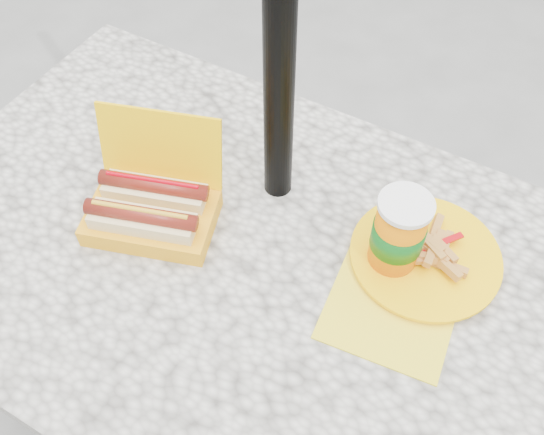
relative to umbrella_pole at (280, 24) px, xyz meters
The scene contains 6 objects.
ground 1.11m from the umbrella_pole, 90.00° to the right, with size 60.00×60.00×0.00m, color slate.
picnic_table 0.49m from the umbrella_pole, 90.00° to the right, with size 1.20×0.80×0.75m.
umbrella_pole is the anchor object (origin of this frame).
hotdog_box 0.39m from the umbrella_pole, 130.29° to the right, with size 0.26×0.24×0.18m.
fries_plate 0.45m from the umbrella_pole, ahead, with size 0.25×0.35×0.05m.
soda_cup 0.37m from the umbrella_pole, 12.31° to the right, with size 0.09×0.09×0.16m.
Camera 1 is at (0.35, -0.48, 1.61)m, focal length 40.00 mm.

